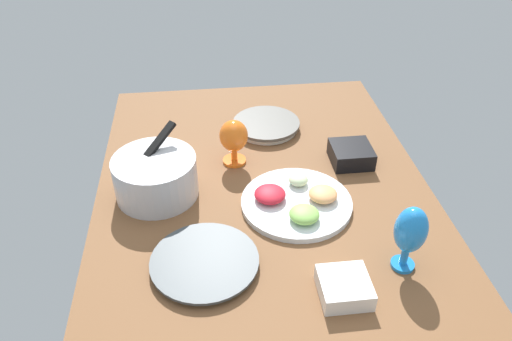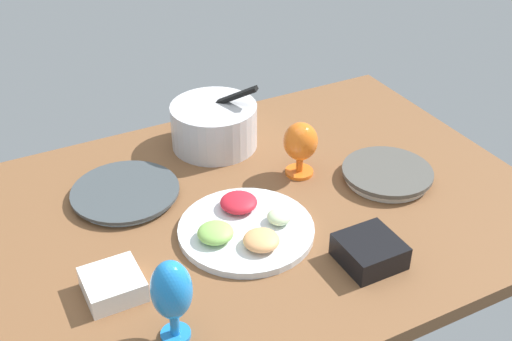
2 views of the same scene
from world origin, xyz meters
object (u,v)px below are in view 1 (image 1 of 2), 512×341
object	(u,v)px
mixing_bowl	(155,175)
hurricane_glass_orange	(234,138)
dinner_plate_left	(205,263)
dinner_plate_right	(266,125)
square_bowl_white	(344,287)
square_bowl_black	(351,153)
hurricane_glass_blue	(410,232)
fruit_platter	(297,201)

from	to	relation	value
mixing_bowl	hurricane_glass_orange	size ratio (longest dim) A/B	1.60
mixing_bowl	dinner_plate_left	bearing A→B (deg)	-157.23
dinner_plate_right	dinner_plate_left	bearing A→B (deg)	159.20
square_bowl_white	hurricane_glass_orange	bearing A→B (deg)	20.18
mixing_bowl	hurricane_glass_orange	bearing A→B (deg)	-60.12
dinner_plate_left	dinner_plate_right	size ratio (longest dim) A/B	1.15
dinner_plate_right	square_bowl_black	bearing A→B (deg)	-133.76
mixing_bowl	square_bowl_black	bearing A→B (deg)	-81.21
dinner_plate_right	hurricane_glass_blue	bearing A→B (deg)	-160.10
hurricane_glass_blue	mixing_bowl	bearing A→B (deg)	59.58
hurricane_glass_orange	square_bowl_black	xyz separation A→B (cm)	(-4.47, -38.90, -6.38)
dinner_plate_left	hurricane_glass_orange	world-z (taller)	hurricane_glass_orange
dinner_plate_right	mixing_bowl	xyz separation A→B (cm)	(-34.19, 38.48, 5.42)
mixing_bowl	square_bowl_black	world-z (taller)	mixing_bowl
dinner_plate_right	hurricane_glass_orange	bearing A→B (deg)	145.74
mixing_bowl	square_bowl_white	distance (cm)	65.34
mixing_bowl	square_bowl_black	size ratio (longest dim) A/B	1.90
fruit_platter	hurricane_glass_blue	bearing A→B (deg)	-139.71
hurricane_glass_orange	square_bowl_black	bearing A→B (deg)	-96.56
dinner_plate_left	mixing_bowl	distance (cm)	35.08
hurricane_glass_orange	hurricane_glass_blue	bearing A→B (deg)	-142.85
mixing_bowl	square_bowl_white	size ratio (longest dim) A/B	2.06
hurricane_glass_orange	dinner_plate_right	bearing A→B (deg)	-34.26
dinner_plate_left	hurricane_glass_orange	xyz separation A→B (cm)	(46.23, -11.59, 8.51)
mixing_bowl	square_bowl_white	xyz separation A→B (cm)	(-45.30, -46.89, -4.31)
mixing_bowl	fruit_platter	xyz separation A→B (cm)	(-10.83, -41.61, -5.32)
dinner_plate_left	square_bowl_black	xyz separation A→B (cm)	(41.76, -50.49, 2.13)
fruit_platter	square_bowl_white	xyz separation A→B (cm)	(-34.47, -5.28, 1.01)
hurricane_glass_blue	square_bowl_black	size ratio (longest dim) A/B	1.46
hurricane_glass_blue	fruit_platter	bearing A→B (deg)	40.29
square_bowl_white	hurricane_glass_blue	bearing A→B (deg)	-67.38
square_bowl_white	square_bowl_black	bearing A→B (deg)	-17.11
fruit_platter	hurricane_glass_blue	world-z (taller)	hurricane_glass_blue
dinner_plate_right	mixing_bowl	world-z (taller)	mixing_bowl
dinner_plate_left	fruit_platter	size ratio (longest dim) A/B	0.85
dinner_plate_right	square_bowl_white	bearing A→B (deg)	-173.96
dinner_plate_left	hurricane_glass_blue	xyz separation A→B (cm)	(-6.04, -51.20, 10.85)
dinner_plate_left	hurricane_glass_blue	distance (cm)	52.68
fruit_platter	hurricane_glass_orange	distance (cm)	31.21
dinner_plate_left	dinner_plate_right	world-z (taller)	dinner_plate_right
hurricane_glass_orange	mixing_bowl	bearing A→B (deg)	119.88
dinner_plate_left	dinner_plate_right	xyz separation A→B (cm)	(66.07, -25.10, 0.44)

